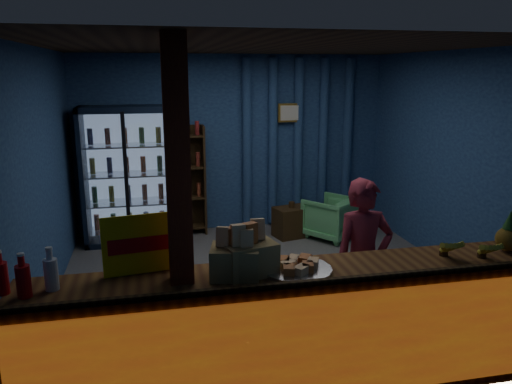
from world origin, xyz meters
TOP-DOWN VIEW (x-y plane):
  - ground at (0.00, 0.00)m, footprint 4.60×4.60m
  - room_walls at (0.00, 0.00)m, footprint 4.60×4.60m
  - counter at (0.00, -1.91)m, footprint 4.40×0.57m
  - support_post at (-1.05, -1.90)m, footprint 0.16×0.16m
  - beverage_cooler at (-1.55, 1.92)m, footprint 1.20×0.62m
  - bottle_shelf at (-0.70, 2.06)m, footprint 0.50×0.28m
  - curtain_folds at (1.00, 2.14)m, footprint 1.74×0.14m
  - framed_picture at (0.85, 2.10)m, footprint 0.36×0.04m
  - shopkeeper at (0.56, -1.33)m, footprint 0.54×0.36m
  - green_chair at (1.28, 1.38)m, footprint 0.91×0.91m
  - side_table at (0.74, 1.55)m, footprint 0.55×0.45m
  - yellow_sign at (-1.33, -1.68)m, footprint 0.54×0.18m
  - soda_bottles at (-2.05, -1.90)m, footprint 0.40×0.17m
  - snack_box_left at (-0.58, -1.87)m, footprint 0.42×0.38m
  - snack_box_centre at (-0.68, -1.90)m, footprint 0.39×0.35m
  - pastry_tray at (-0.23, -1.91)m, footprint 0.51×0.51m
  - banana_bunches at (1.12, -1.94)m, footprint 0.50×0.30m
  - pineapple at (1.53, -1.88)m, footprint 0.19×0.19m

SIDE VIEW (x-z plane):
  - ground at x=0.00m, z-range 0.00..0.00m
  - side_table at x=0.74m, z-range -0.04..0.48m
  - green_chair at x=1.28m, z-range 0.00..0.60m
  - counter at x=0.00m, z-range -0.02..0.97m
  - shopkeeper at x=0.56m, z-range 0.00..1.47m
  - bottle_shelf at x=-0.70m, z-range -0.01..1.59m
  - beverage_cooler at x=-1.55m, z-range -0.02..1.88m
  - pastry_tray at x=-0.23m, z-range 0.94..1.02m
  - banana_bunches at x=1.12m, z-range 0.95..1.12m
  - soda_bottles at x=-2.05m, z-range 0.92..1.22m
  - snack_box_centre at x=-0.68m, z-range 0.90..1.25m
  - snack_box_left at x=-0.58m, z-range 0.89..1.28m
  - pineapple at x=1.53m, z-range 0.92..1.26m
  - yellow_sign at x=-1.33m, z-range 0.95..1.37m
  - support_post at x=-1.05m, z-range 0.00..2.60m
  - curtain_folds at x=1.00m, z-range 0.05..2.55m
  - room_walls at x=0.00m, z-range -0.73..3.87m
  - framed_picture at x=0.85m, z-range 1.61..1.89m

